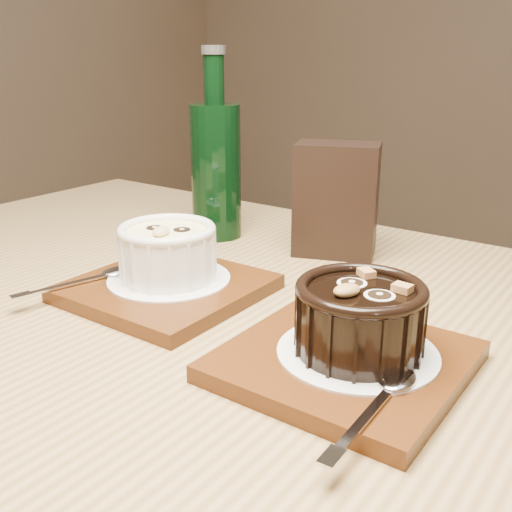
{
  "coord_description": "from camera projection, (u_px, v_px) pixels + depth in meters",
  "views": [
    {
      "loc": [
        0.5,
        -0.57,
        1.0
      ],
      "look_at": [
        0.2,
        -0.14,
        0.81
      ],
      "focal_mm": 42.0,
      "sensor_mm": 36.0,
      "label": 1
    }
  ],
  "objects": [
    {
      "name": "ramekin_dark",
      "position": [
        360.0,
        315.0,
        0.47
      ],
      "size": [
        0.1,
        0.1,
        0.06
      ],
      "rotation": [
        0.0,
        0.0,
        -0.37
      ],
      "color": "black",
      "rests_on": "doily_right"
    },
    {
      "name": "spoon_right",
      "position": [
        379.0,
        401.0,
        0.41
      ],
      "size": [
        0.03,
        0.13,
        0.01
      ],
      "primitive_type": null,
      "rotation": [
        0.0,
        0.0,
        0.01
      ],
      "color": "silver",
      "rests_on": "tray_right"
    },
    {
      "name": "tray_right",
      "position": [
        344.0,
        361.0,
        0.48
      ],
      "size": [
        0.18,
        0.18,
        0.01
      ],
      "primitive_type": "cube",
      "rotation": [
        0.0,
        0.0,
        -0.02
      ],
      "color": "#52280D",
      "rests_on": "table"
    },
    {
      "name": "condiment_stand",
      "position": [
        336.0,
        200.0,
        0.74
      ],
      "size": [
        0.11,
        0.09,
        0.14
      ],
      "primitive_type": "cube",
      "rotation": [
        0.0,
        0.0,
        0.34
      ],
      "color": "black",
      "rests_on": "table"
    },
    {
      "name": "green_bottle",
      "position": [
        216.0,
        166.0,
        0.8
      ],
      "size": [
        0.07,
        0.07,
        0.25
      ],
      "color": "black",
      "rests_on": "table"
    },
    {
      "name": "doily_left",
      "position": [
        169.0,
        278.0,
        0.64
      ],
      "size": [
        0.13,
        0.13,
        0.0
      ],
      "primitive_type": "cylinder",
      "color": "white",
      "rests_on": "tray_left"
    },
    {
      "name": "ramekin_white",
      "position": [
        168.0,
        249.0,
        0.63
      ],
      "size": [
        0.1,
        0.1,
        0.06
      ],
      "rotation": [
        0.0,
        0.0,
        0.37
      ],
      "color": "white",
      "rests_on": "doily_left"
    },
    {
      "name": "spoon_left",
      "position": [
        88.0,
        278.0,
        0.63
      ],
      "size": [
        0.06,
        0.14,
        0.01
      ],
      "primitive_type": null,
      "rotation": [
        0.0,
        0.0,
        -0.28
      ],
      "color": "silver",
      "rests_on": "tray_left"
    },
    {
      "name": "doily_right",
      "position": [
        357.0,
        352.0,
        0.48
      ],
      "size": [
        0.13,
        0.13,
        0.0
      ],
      "primitive_type": "cylinder",
      "color": "white",
      "rests_on": "tray_right"
    },
    {
      "name": "tray_left",
      "position": [
        167.0,
        288.0,
        0.63
      ],
      "size": [
        0.18,
        0.18,
        0.01
      ],
      "primitive_type": "cube",
      "rotation": [
        0.0,
        0.0,
        -0.02
      ],
      "color": "#52280D",
      "rests_on": "table"
    },
    {
      "name": "table",
      "position": [
        228.0,
        409.0,
        0.59
      ],
      "size": [
        1.22,
        0.83,
        0.75
      ],
      "rotation": [
        0.0,
        0.0,
        -0.02
      ],
      "color": "olive",
      "rests_on": "ground"
    }
  ]
}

